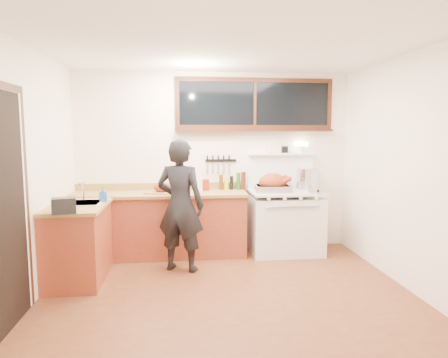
{
  "coord_description": "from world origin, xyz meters",
  "views": [
    {
      "loc": [
        -0.49,
        -4.11,
        1.74
      ],
      "look_at": [
        0.05,
        0.85,
        1.15
      ],
      "focal_mm": 32.0,
      "sensor_mm": 36.0,
      "label": 1
    }
  ],
  "objects": [
    {
      "name": "stockpot",
      "position": [
        1.37,
        1.56,
        1.05
      ],
      "size": [
        0.4,
        0.4,
        0.31
      ],
      "color": "silver",
      "rests_on": "vintage_stove"
    },
    {
      "name": "ground_plane",
      "position": [
        0.0,
        0.0,
        -0.01
      ],
      "size": [
        4.0,
        3.5,
        0.02
      ],
      "primitive_type": "cube",
      "color": "#5C2D18"
    },
    {
      "name": "roast_turkey",
      "position": [
        0.79,
        1.32,
        1.01
      ],
      "size": [
        0.55,
        0.43,
        0.27
      ],
      "color": "silver",
      "rests_on": "vintage_stove"
    },
    {
      "name": "pitcher",
      "position": [
        -0.23,
        1.54,
        0.99
      ],
      "size": [
        0.12,
        0.12,
        0.18
      ],
      "color": "white",
      "rests_on": "counter_back"
    },
    {
      "name": "left_doorway",
      "position": [
        -1.99,
        -0.55,
        1.09
      ],
      "size": [
        0.02,
        1.04,
        2.17
      ],
      "color": "black",
      "rests_on": "ground"
    },
    {
      "name": "sink_unit",
      "position": [
        -1.68,
        0.7,
        0.85
      ],
      "size": [
        0.5,
        0.45,
        0.37
      ],
      "color": "white",
      "rests_on": "counter_left"
    },
    {
      "name": "cutting_board",
      "position": [
        -0.75,
        1.39,
        0.95
      ],
      "size": [
        0.49,
        0.42,
        0.14
      ],
      "color": "olive",
      "rests_on": "counter_back"
    },
    {
      "name": "counter_back",
      "position": [
        -0.8,
        1.45,
        0.45
      ],
      "size": [
        2.44,
        0.64,
        1.0
      ],
      "color": "maroon",
      "rests_on": "ground"
    },
    {
      "name": "coffee_tin",
      "position": [
        -0.15,
        1.58,
        0.98
      ],
      "size": [
        0.12,
        0.1,
        0.16
      ],
      "color": "maroon",
      "rests_on": "counter_back"
    },
    {
      "name": "man",
      "position": [
        -0.5,
        0.81,
        0.83
      ],
      "size": [
        0.71,
        0.59,
        1.66
      ],
      "color": "black",
      "rests_on": "ground"
    },
    {
      "name": "bottle_cluster",
      "position": [
        0.28,
        1.63,
        1.01
      ],
      "size": [
        0.39,
        0.07,
        0.26
      ],
      "color": "black",
      "rests_on": "counter_back"
    },
    {
      "name": "vintage_stove",
      "position": [
        1.0,
        1.41,
        0.47
      ],
      "size": [
        1.02,
        0.74,
        1.59
      ],
      "color": "white",
      "rests_on": "ground"
    },
    {
      "name": "knife_strip",
      "position": [
        0.08,
        1.73,
        1.31
      ],
      "size": [
        0.46,
        0.03,
        0.28
      ],
      "color": "black",
      "rests_on": "room_shell"
    },
    {
      "name": "saucepan",
      "position": [
        1.09,
        1.64,
        0.95
      ],
      "size": [
        0.16,
        0.27,
        0.11
      ],
      "color": "silver",
      "rests_on": "vintage_stove"
    },
    {
      "name": "soap_bottle",
      "position": [
        -1.43,
        0.78,
        0.99
      ],
      "size": [
        0.1,
        0.11,
        0.17
      ],
      "color": "#214FA6",
      "rests_on": "counter_left"
    },
    {
      "name": "back_window",
      "position": [
        0.6,
        1.72,
        2.06
      ],
      "size": [
        2.32,
        0.13,
        0.77
      ],
      "color": "black",
      "rests_on": "room_shell"
    },
    {
      "name": "room_shell",
      "position": [
        0.0,
        0.0,
        1.65
      ],
      "size": [
        4.1,
        3.6,
        2.65
      ],
      "color": "white",
      "rests_on": "ground"
    },
    {
      "name": "pot_lid",
      "position": [
        1.4,
        1.19,
        0.91
      ],
      "size": [
        0.37,
        0.37,
        0.04
      ],
      "color": "silver",
      "rests_on": "vintage_stove"
    },
    {
      "name": "toaster",
      "position": [
        -1.7,
        0.12,
        0.98
      ],
      "size": [
        0.27,
        0.21,
        0.16
      ],
      "color": "black",
      "rests_on": "counter_left"
    },
    {
      "name": "counter_left",
      "position": [
        -1.7,
        0.62,
        0.45
      ],
      "size": [
        0.64,
        1.09,
        0.9
      ],
      "color": "maroon",
      "rests_on": "ground"
    }
  ]
}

